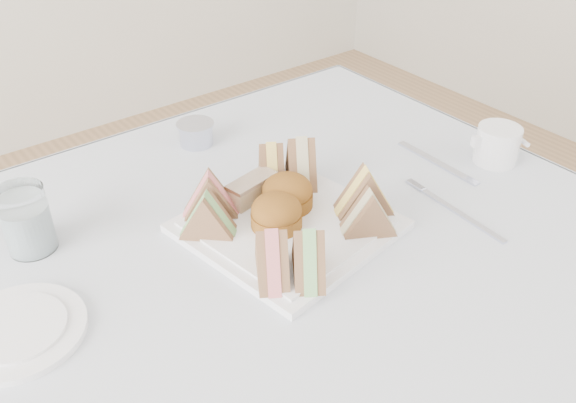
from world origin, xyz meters
TOP-DOWN VIEW (x-y plane):
  - tablecloth at (0.00, 0.00)m, footprint 1.02×1.02m
  - serving_plate at (0.03, 0.08)m, footprint 0.30×0.30m
  - sandwich_fl_a at (-0.05, 0.01)m, footprint 0.08×0.09m
  - sandwich_fl_b at (-0.02, -0.02)m, footprint 0.08×0.09m
  - sandwich_fr_a at (0.14, 0.04)m, footprint 0.10×0.08m
  - sandwich_fr_b at (0.11, -0.00)m, footprint 0.09×0.07m
  - sandwich_bl_a at (-0.07, 0.13)m, footprint 0.08×0.08m
  - sandwich_bl_b at (-0.05, 0.17)m, footprint 0.09×0.08m
  - sandwich_br_a at (0.12, 0.16)m, footprint 0.08×0.10m
  - sandwich_br_b at (0.08, 0.19)m, footprint 0.07×0.09m
  - scone_left at (0.01, 0.09)m, footprint 0.09×0.09m
  - scone_right at (0.06, 0.12)m, footprint 0.10×0.10m
  - pastry_slice at (0.02, 0.16)m, footprint 0.09×0.05m
  - side_plate at (-0.35, 0.12)m, footprint 0.21×0.21m
  - water_glass at (-0.28, 0.27)m, footprint 0.08×0.08m
  - tea_strainer at (0.06, 0.39)m, footprint 0.08×0.08m
  - knife at (0.35, 0.08)m, footprint 0.02×0.17m
  - fork at (0.26, -0.05)m, footprint 0.02×0.16m
  - creamer_jug at (0.43, 0.02)m, footprint 0.10×0.10m

SIDE VIEW (x-z plane):
  - tablecloth at x=0.00m, z-range 0.74..0.75m
  - knife at x=0.35m, z-range 0.75..0.75m
  - fork at x=0.26m, z-range 0.75..0.75m
  - side_plate at x=-0.35m, z-range 0.75..0.75m
  - serving_plate at x=0.03m, z-range 0.75..0.76m
  - tea_strainer at x=0.06m, z-range 0.75..0.78m
  - pastry_slice at x=0.02m, z-range 0.76..0.80m
  - creamer_jug at x=0.43m, z-range 0.75..0.81m
  - scone_left at x=0.01m, z-range 0.76..0.81m
  - scone_right at x=0.06m, z-range 0.76..0.81m
  - sandwich_fr_b at x=0.11m, z-range 0.76..0.83m
  - sandwich_bl_a at x=-0.07m, z-range 0.76..0.83m
  - sandwich_br_b at x=0.08m, z-range 0.76..0.83m
  - water_glass at x=-0.28m, z-range 0.75..0.84m
  - sandwich_bl_b at x=-0.05m, z-range 0.76..0.83m
  - sandwich_fl_b at x=-0.02m, z-range 0.76..0.83m
  - sandwich_fl_a at x=-0.05m, z-range 0.76..0.83m
  - sandwich_fr_a at x=0.14m, z-range 0.76..0.84m
  - sandwich_br_a at x=0.12m, z-range 0.76..0.84m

